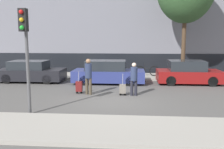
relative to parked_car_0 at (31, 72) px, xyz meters
The scene contains 13 objects.
ground_plane 7.44m from the parked_car_0, 38.45° to the right, with size 80.00×80.00×0.00m, color #565451.
sidewalk_near 10.20m from the parked_car_0, 55.22° to the right, with size 28.00×2.50×0.12m.
sidewalk_far 6.31m from the parked_car_0, 22.37° to the left, with size 28.00×3.00×0.12m.
building_facade 9.29m from the parked_car_0, 45.72° to the left, with size 28.00×2.78×9.62m.
parked_car_0 is the anchor object (origin of this frame).
parked_car_1 5.08m from the parked_car_0, ahead, with size 4.47×1.89×1.45m.
parked_car_2 10.10m from the parked_car_0, ahead, with size 3.92×1.91×1.46m.
pedestrian_left 5.61m from the parked_car_0, 37.88° to the right, with size 0.34×0.34×1.82m.
trolley_left 5.09m from the parked_car_0, 40.03° to the right, with size 0.34×0.29×1.18m.
pedestrian_right 7.56m from the parked_car_0, 27.54° to the right, with size 0.35×0.34×1.65m.
trolley_right 7.09m from the parked_car_0, 29.72° to the right, with size 0.34×0.29×1.10m.
traffic_light 7.79m from the parked_car_0, 68.33° to the right, with size 0.28×0.47×3.87m.
parked_bicycle 8.04m from the parked_car_0, 17.24° to the left, with size 1.77×0.06×0.96m.
Camera 1 is at (0.80, -11.09, 2.84)m, focal length 40.00 mm.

